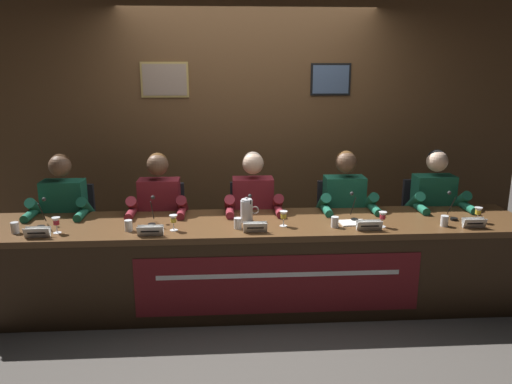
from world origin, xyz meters
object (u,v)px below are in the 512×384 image
object	(u,v)px
panelist_center	(253,210)
water_pitcher_central	(247,211)
chair_right	(340,231)
water_cup_right	(335,222)
water_cup_far_left	(15,228)
microphone_left	(152,215)
nameplate_far_left	(37,232)
nameplate_far_right	(474,223)
panelist_right	(346,209)
microphone_far_right	(452,210)
conference_table	(257,252)
juice_glass_far_left	(56,222)
panelist_left	(159,212)
microphone_far_left	(42,218)
water_cup_left	(129,226)
juice_glass_right	(383,217)
chair_center	(252,233)
chair_far_right	(425,229)
microphone_right	(354,211)
water_cup_far_right	(444,221)
chair_far_left	(72,236)
water_cup_center	(238,224)
chair_left	(163,234)
juice_glass_left	(173,220)
microphone_center	(250,214)
nameplate_right	(369,225)
nameplate_center	(255,227)
juice_glass_center	(284,216)
panelist_far_right	(436,207)
juice_glass_far_right	(478,212)
document_stack_right	(353,223)
panelist_far_left	(62,214)
nameplate_left	(150,231)

from	to	relation	value
panelist_center	water_pitcher_central	xyz separation A→B (m)	(-0.07, -0.37, 0.11)
chair_right	water_cup_right	world-z (taller)	chair_right
water_cup_far_left	microphone_left	size ratio (longest dim) A/B	0.39
nameplate_far_left	nameplate_far_right	xyz separation A→B (m)	(3.34, 0.02, -0.00)
panelist_right	nameplate_far_right	xyz separation A→B (m)	(0.87, -0.63, 0.05)
microphone_far_right	conference_table	bearing A→B (deg)	-176.67
juice_glass_far_left	panelist_left	world-z (taller)	panelist_left
panelist_right	nameplate_far_left	bearing A→B (deg)	-165.31
microphone_far_left	water_cup_left	xyz separation A→B (m)	(0.70, -0.15, -0.04)
chair_right	juice_glass_right	xyz separation A→B (m)	(0.15, -0.76, 0.37)
water_cup_far_left	juice_glass_right	world-z (taller)	juice_glass_right
juice_glass_far_left	chair_center	size ratio (longest dim) A/B	0.14
conference_table	chair_far_right	bearing A→B (deg)	22.39
microphone_right	conference_table	bearing A→B (deg)	-171.27
chair_center	water_cup_far_right	bearing A→B (deg)	-27.55
microphone_right	water_pitcher_central	bearing A→B (deg)	-179.28
water_cup_far_right	microphone_far_right	size ratio (longest dim) A/B	0.39
chair_far_left	water_cup_center	world-z (taller)	chair_far_left
microphone_far_left	panelist_left	xyz separation A→B (m)	(0.86, 0.39, -0.09)
chair_left	chair_far_right	size ratio (longest dim) A/B	1.00
juice_glass_left	microphone_center	distance (m)	0.62
water_cup_left	panelist_right	distance (m)	1.90
chair_center	nameplate_right	bearing A→B (deg)	-44.36
juice_glass_left	microphone_far_right	size ratio (longest dim) A/B	0.57
nameplate_far_left	microphone_left	bearing A→B (deg)	18.17
conference_table	panelist_left	distance (m)	0.98
panelist_center	nameplate_center	world-z (taller)	panelist_center
juice_glass_right	water_cup_center	bearing A→B (deg)	178.14
juice_glass_center	panelist_far_right	bearing A→B (deg)	18.85
juice_glass_far_left	juice_glass_far_right	size ratio (longest dim) A/B	1.00
microphone_center	conference_table	bearing A→B (deg)	-62.55
chair_left	document_stack_right	distance (m)	1.76
panelist_left	water_cup_far_left	bearing A→B (deg)	-152.35
nameplate_right	water_cup_left	bearing A→B (deg)	176.71
juice_glass_left	water_cup_right	bearing A→B (deg)	0.09
water_cup_left	nameplate_far_right	size ratio (longest dim) A/B	0.47
nameplate_center	water_pitcher_central	distance (m)	0.27
chair_left	water_cup_far_right	size ratio (longest dim) A/B	10.55
chair_right	nameplate_far_right	bearing A→B (deg)	-43.73
panelist_far_left	water_cup_right	distance (m)	2.34
juice_glass_right	water_cup_far_right	xyz separation A→B (m)	(0.50, -0.01, -0.05)
chair_center	water_cup_center	xyz separation A→B (m)	(-0.15, -0.73, 0.33)
panelist_left	water_cup_left	xyz separation A→B (m)	(-0.16, -0.53, 0.05)
juice_glass_left	microphone_center	world-z (taller)	microphone_center
nameplate_left	juice_glass_right	bearing A→B (deg)	3.10
chair_center	juice_glass_far_right	distance (m)	1.96
panelist_left	water_cup_center	world-z (taller)	panelist_left
water_cup_center	juice_glass_left	bearing A→B (deg)	-177.85
water_cup_far_left	nameplate_center	world-z (taller)	water_cup_far_left
juice_glass_right	microphone_right	distance (m)	0.27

